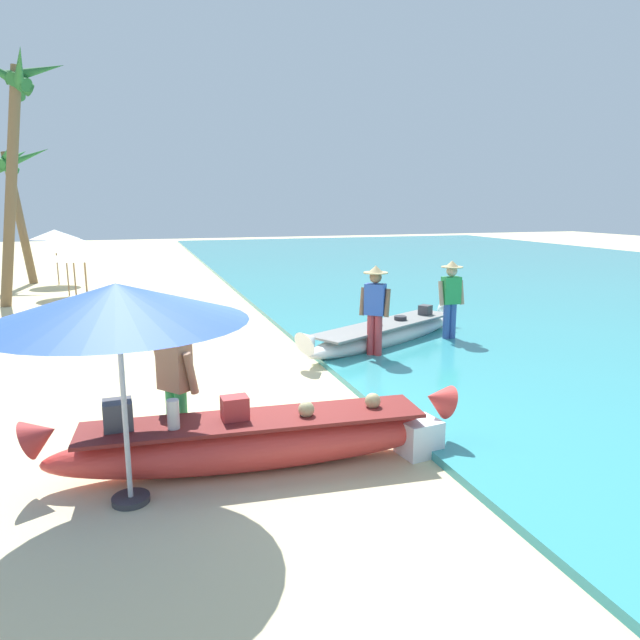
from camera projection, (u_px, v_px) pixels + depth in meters
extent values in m
plane|color=beige|center=(273.00, 420.00, 7.63)|extent=(80.00, 80.00, 0.00)
cube|color=teal|center=(610.00, 288.00, 19.12)|extent=(24.00, 56.00, 0.10)
ellipsoid|color=red|center=(256.00, 444.00, 6.22)|extent=(4.38, 0.96, 0.55)
cone|color=red|center=(41.00, 435.00, 5.65)|extent=(0.43, 0.43, 0.47)
cone|color=red|center=(438.00, 399.00, 6.66)|extent=(0.43, 0.43, 0.47)
cube|color=maroon|center=(256.00, 420.00, 6.16)|extent=(3.69, 0.93, 0.04)
sphere|color=tan|center=(373.00, 401.00, 6.49)|extent=(0.18, 0.18, 0.18)
sphere|color=tan|center=(306.00, 409.00, 6.22)|extent=(0.18, 0.18, 0.18)
cube|color=#B73333|center=(235.00, 409.00, 6.11)|extent=(0.29, 0.22, 0.27)
cylinder|color=silver|center=(173.00, 415.00, 5.85)|extent=(0.13, 0.13, 0.33)
cube|color=#424247|center=(118.00, 416.00, 5.86)|extent=(0.30, 0.30, 0.31)
ellipsoid|color=white|center=(385.00, 335.00, 11.49)|extent=(4.23, 2.76, 0.45)
cone|color=white|center=(310.00, 340.00, 9.92)|extent=(0.59, 0.61, 0.53)
cone|color=white|center=(443.00, 308.00, 12.95)|extent=(0.59, 0.61, 0.53)
cube|color=gray|center=(385.00, 324.00, 11.45)|extent=(3.62, 2.44, 0.04)
cube|color=#424247|center=(425.00, 310.00, 12.33)|extent=(0.32, 0.32, 0.22)
cylinder|color=#2D2D33|center=(400.00, 319.00, 11.78)|extent=(0.26, 0.26, 0.10)
cylinder|color=#B74C38|center=(378.00, 324.00, 11.28)|extent=(0.18, 0.18, 0.10)
cylinder|color=#B2383D|center=(378.00, 338.00, 10.44)|extent=(0.14, 0.14, 0.85)
cylinder|color=#B2383D|center=(371.00, 337.00, 10.49)|extent=(0.14, 0.14, 0.85)
cube|color=#3356B2|center=(375.00, 299.00, 10.32)|extent=(0.42, 0.40, 0.56)
cylinder|color=brown|center=(387.00, 303.00, 10.23)|extent=(0.19, 0.21, 0.51)
cylinder|color=brown|center=(363.00, 301.00, 10.39)|extent=(0.19, 0.21, 0.51)
sphere|color=brown|center=(376.00, 277.00, 10.24)|extent=(0.22, 0.22, 0.22)
cylinder|color=tan|center=(376.00, 273.00, 10.22)|extent=(0.44, 0.44, 0.02)
cone|color=tan|center=(376.00, 269.00, 10.21)|extent=(0.26, 0.26, 0.12)
cylinder|color=green|center=(173.00, 421.00, 6.53)|extent=(0.14, 0.14, 0.80)
cylinder|color=green|center=(182.00, 424.00, 6.46)|extent=(0.14, 0.14, 0.80)
cube|color=#9E7051|center=(174.00, 366.00, 6.36)|extent=(0.40, 0.42, 0.54)
cylinder|color=#9E7051|center=(162.00, 367.00, 6.51)|extent=(0.20, 0.19, 0.49)
cylinder|color=#9E7051|center=(191.00, 373.00, 6.26)|extent=(0.20, 0.19, 0.49)
sphere|color=#9E7051|center=(173.00, 332.00, 6.28)|extent=(0.22, 0.22, 0.22)
cylinder|color=#3D5BA8|center=(452.00, 323.00, 11.78)|extent=(0.14, 0.14, 0.82)
cylinder|color=#3D5BA8|center=(446.00, 323.00, 11.75)|extent=(0.14, 0.14, 0.82)
cube|color=green|center=(451.00, 290.00, 11.63)|extent=(0.36, 0.23, 0.55)
cylinder|color=tan|center=(461.00, 292.00, 11.68)|extent=(0.09, 0.19, 0.50)
cylinder|color=tan|center=(441.00, 293.00, 11.55)|extent=(0.09, 0.19, 0.50)
sphere|color=tan|center=(452.00, 271.00, 11.55)|extent=(0.22, 0.22, 0.22)
cylinder|color=tan|center=(452.00, 267.00, 11.53)|extent=(0.44, 0.44, 0.02)
cone|color=tan|center=(452.00, 263.00, 11.52)|extent=(0.26, 0.26, 0.12)
cylinder|color=#B7B7BC|center=(124.00, 398.00, 5.34)|extent=(0.05, 0.05, 2.12)
cone|color=blue|center=(117.00, 303.00, 5.16)|extent=(2.37, 2.37, 0.35)
cylinder|color=#333338|center=(131.00, 499.00, 5.55)|extent=(0.36, 0.36, 0.06)
cylinder|color=#8E6B47|center=(87.00, 287.00, 13.04)|extent=(0.04, 0.04, 1.90)
cone|color=silver|center=(84.00, 252.00, 12.88)|extent=(1.60, 1.60, 0.32)
cylinder|color=#8E6B47|center=(74.00, 274.00, 15.42)|extent=(0.04, 0.04, 1.90)
cone|color=silver|center=(72.00, 244.00, 15.25)|extent=(1.60, 1.60, 0.32)
cylinder|color=#8E6B47|center=(67.00, 265.00, 17.66)|extent=(0.04, 0.04, 1.90)
cone|color=silver|center=(64.00, 239.00, 17.49)|extent=(1.60, 1.60, 0.32)
cylinder|color=#8E6B47|center=(57.00, 257.00, 20.06)|extent=(0.04, 0.04, 1.90)
cone|color=silver|center=(54.00, 234.00, 19.90)|extent=(1.60, 1.60, 0.32)
cylinder|color=brown|center=(11.00, 190.00, 15.44)|extent=(1.15, 0.28, 6.38)
cone|color=#23602D|center=(35.00, 71.00, 15.10)|extent=(1.58, 0.43, 0.77)
cone|color=#23602D|center=(24.00, 75.00, 15.36)|extent=(0.77, 1.54, 0.84)
cone|color=#23602D|center=(5.00, 74.00, 15.11)|extent=(1.46, 1.22, 0.96)
cone|color=#23602D|center=(19.00, 72.00, 14.54)|extent=(0.79, 1.94, 1.19)
cylinder|color=brown|center=(20.00, 219.00, 19.98)|extent=(0.75, 0.28, 4.56)
cone|color=#287033|center=(23.00, 159.00, 19.69)|extent=(1.88, 0.53, 1.06)
cone|color=#287033|center=(14.00, 157.00, 19.90)|extent=(1.01, 1.59, 0.88)
cone|color=#287033|center=(7.00, 154.00, 19.12)|extent=(0.82, 1.68, 0.76)
cube|color=silver|center=(419.00, 437.00, 6.57)|extent=(0.49, 0.45, 0.41)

